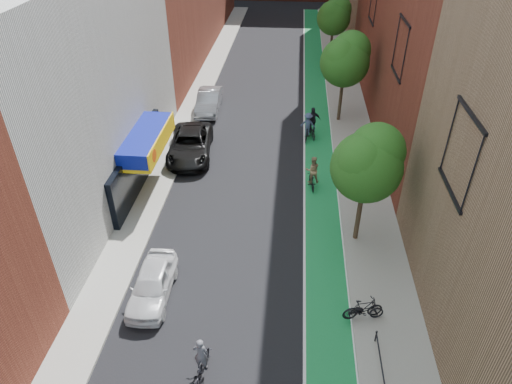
% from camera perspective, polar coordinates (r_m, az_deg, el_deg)
% --- Properties ---
extents(bike_lane, '(2.00, 68.00, 0.01)m').
position_cam_1_polar(bike_lane, '(37.73, 7.58, 10.20)').
color(bike_lane, '#157936').
rests_on(bike_lane, ground).
extents(sidewalk_left, '(2.00, 68.00, 0.15)m').
position_cam_1_polar(sidewalk_left, '(38.50, -7.70, 10.82)').
color(sidewalk_left, gray).
rests_on(sidewalk_left, ground).
extents(sidewalk_right, '(3.00, 68.00, 0.15)m').
position_cam_1_polar(sidewalk_right, '(37.91, 11.42, 10.05)').
color(sidewalk_right, gray).
rests_on(sidewalk_right, ground).
extents(building_left_white, '(8.00, 20.00, 12.00)m').
position_cam_1_polar(building_left_white, '(27.57, -24.23, 11.62)').
color(building_left_white, silver).
rests_on(building_left_white, ground).
extents(tree_near, '(3.40, 3.36, 6.42)m').
position_cam_1_polar(tree_near, '(21.62, 13.84, 3.66)').
color(tree_near, '#332619').
rests_on(tree_near, ground).
extents(tree_mid, '(3.55, 3.53, 6.74)m').
position_cam_1_polar(tree_mid, '(34.26, 11.15, 16.09)').
color(tree_mid, '#332619').
rests_on(tree_mid, ground).
extents(tree_far, '(3.30, 3.25, 6.21)m').
position_cam_1_polar(tree_far, '(47.80, 9.77, 20.96)').
color(tree_far, '#332619').
rests_on(tree_far, ground).
extents(parked_car_white, '(1.73, 4.13, 1.40)m').
position_cam_1_polar(parked_car_white, '(20.95, -12.85, -11.16)').
color(parked_car_white, silver).
rests_on(parked_car_white, ground).
extents(parked_car_black, '(3.29, 6.13, 1.64)m').
position_cam_1_polar(parked_car_black, '(30.75, -8.22, 5.89)').
color(parked_car_black, black).
rests_on(parked_car_black, ground).
extents(parked_car_silver, '(1.87, 4.93, 1.60)m').
position_cam_1_polar(parked_car_silver, '(37.11, -5.91, 11.24)').
color(parked_car_silver, gray).
rests_on(parked_car_silver, ground).
extents(cyclist_lead, '(0.80, 1.93, 1.92)m').
position_cam_1_polar(cyclist_lead, '(18.08, -6.84, -20.63)').
color(cyclist_lead, black).
rests_on(cyclist_lead, ground).
extents(cyclist_lane_near, '(0.94, 1.56, 2.07)m').
position_cam_1_polar(cyclist_lane_near, '(27.27, 7.04, 2.21)').
color(cyclist_lane_near, black).
rests_on(cyclist_lane_near, ground).
extents(cyclist_lane_mid, '(1.17, 1.76, 2.22)m').
position_cam_1_polar(cyclist_lane_mid, '(33.08, 7.07, 8.27)').
color(cyclist_lane_mid, black).
rests_on(cyclist_lane_mid, ground).
extents(cyclist_lane_far, '(1.16, 1.61, 2.00)m').
position_cam_1_polar(cyclist_lane_far, '(32.66, 6.49, 8.01)').
color(cyclist_lane_far, black).
rests_on(cyclist_lane_far, ground).
extents(parked_bike_mid, '(1.77, 0.88, 1.03)m').
position_cam_1_polar(parked_bike_mid, '(20.06, 13.26, -14.00)').
color(parked_bike_mid, black).
rests_on(parked_bike_mid, sidewalk_right).
extents(parked_bike_far, '(1.82, 0.88, 0.92)m').
position_cam_1_polar(parked_bike_far, '(20.06, 13.26, -14.24)').
color(parked_bike_far, black).
rests_on(parked_bike_far, sidewalk_right).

